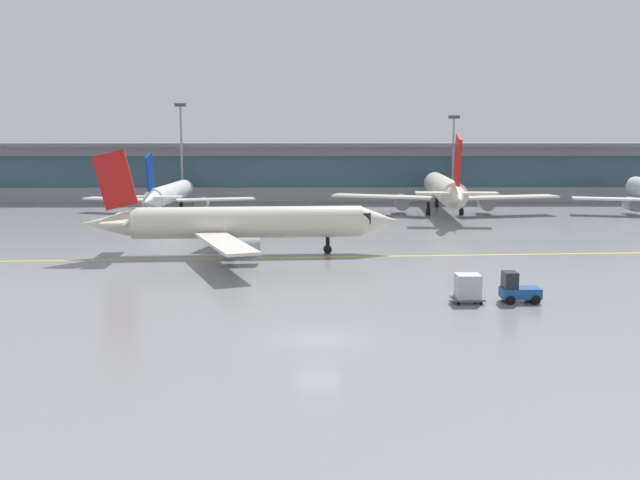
# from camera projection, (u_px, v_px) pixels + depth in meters

# --- Properties ---
(ground_plane) EXTENTS (400.00, 400.00, 0.00)m
(ground_plane) POSITION_uv_depth(u_px,v_px,m) (319.00, 339.00, 40.51)
(ground_plane) COLOR gray
(taxiway_centreline_stripe) EXTENTS (109.81, 7.24, 0.01)m
(taxiway_centreline_stripe) POSITION_uv_depth(u_px,v_px,m) (247.00, 258.00, 66.58)
(taxiway_centreline_stripe) COLOR yellow
(taxiway_centreline_stripe) RESTS_ON ground_plane
(terminal_concourse) EXTENTS (189.16, 11.00, 9.60)m
(terminal_concourse) POSITION_uv_depth(u_px,v_px,m) (312.00, 171.00, 123.39)
(terminal_concourse) COLOR #9EA3A8
(terminal_concourse) RESTS_ON ground_plane
(gate_airplane_1) EXTENTS (24.70, 26.56, 8.80)m
(gate_airplane_1) POSITION_uv_depth(u_px,v_px,m) (170.00, 194.00, 104.07)
(gate_airplane_1) COLOR white
(gate_airplane_1) RESTS_ON ground_plane
(gate_airplane_2) EXTENTS (31.47, 33.91, 11.23)m
(gate_airplane_2) POSITION_uv_depth(u_px,v_px,m) (444.00, 190.00, 102.01)
(gate_airplane_2) COLOR silver
(gate_airplane_2) RESTS_ON ground_plane
(taxiing_regional_jet) EXTENTS (29.70, 27.57, 9.83)m
(taxiing_regional_jet) POSITION_uv_depth(u_px,v_px,m) (244.00, 223.00, 68.09)
(taxiing_regional_jet) COLOR silver
(taxiing_regional_jet) RESTS_ON ground_plane
(baggage_tug) EXTENTS (2.63, 1.66, 2.10)m
(baggage_tug) POSITION_uv_depth(u_px,v_px,m) (517.00, 289.00, 49.23)
(baggage_tug) COLOR #194C8C
(baggage_tug) RESTS_ON ground_plane
(cargo_dolly_lead) EXTENTS (2.13, 1.64, 1.94)m
(cargo_dolly_lead) POSITION_uv_depth(u_px,v_px,m) (468.00, 287.00, 49.09)
(cargo_dolly_lead) COLOR #595B60
(cargo_dolly_lead) RESTS_ON ground_plane
(apron_light_mast_1) EXTENTS (1.80, 0.36, 15.80)m
(apron_light_mast_1) POSITION_uv_depth(u_px,v_px,m) (182.00, 150.00, 114.09)
(apron_light_mast_1) COLOR gray
(apron_light_mast_1) RESTS_ON ground_plane
(apron_light_mast_2) EXTENTS (1.80, 0.36, 13.99)m
(apron_light_mast_2) POSITION_uv_depth(u_px,v_px,m) (453.00, 155.00, 116.86)
(apron_light_mast_2) COLOR gray
(apron_light_mast_2) RESTS_ON ground_plane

